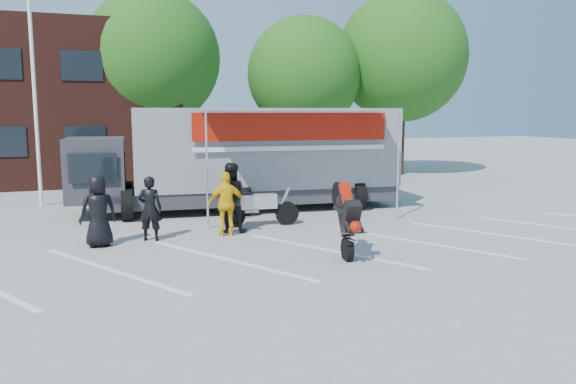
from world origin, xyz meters
TOP-DOWN VIEW (x-y plane):
  - ground at (0.00, 0.00)m, footprint 100.00×100.00m
  - parking_bay_lines at (0.00, 1.00)m, footprint 18.09×13.33m
  - flagpole at (-6.24, 10.00)m, footprint 1.61×0.12m
  - tree_left at (-2.00, 16.00)m, footprint 6.12×6.12m
  - tree_mid at (5.00, 15.00)m, footprint 5.44×5.44m
  - tree_right at (10.00, 14.50)m, footprint 6.46×6.46m
  - transporter_truck at (0.06, 6.92)m, footprint 10.62×5.73m
  - parked_motorcycle at (-0.49, 4.22)m, footprint 2.27×0.94m
  - stunt_bike_rider at (0.27, 0.64)m, footprint 0.91×1.62m
  - spectator_leather_a at (-4.77, 3.19)m, footprint 0.92×0.69m
  - spectator_leather_b at (-3.56, 3.43)m, footprint 0.68×0.56m
  - spectator_leather_c at (-1.47, 3.73)m, footprint 1.09×0.98m
  - spectator_hivis at (-1.66, 3.34)m, footprint 0.99×0.47m

SIDE VIEW (x-z plane):
  - ground at x=0.00m, z-range 0.00..0.00m
  - transporter_truck at x=0.06m, z-range -1.63..1.63m
  - parked_motorcycle at x=-0.49m, z-range -0.58..0.58m
  - stunt_bike_rider at x=0.27m, z-range -0.90..0.90m
  - parking_bay_lines at x=0.00m, z-range 0.00..0.01m
  - spectator_leather_b at x=-3.56m, z-range 0.00..1.60m
  - spectator_hivis at x=-1.66m, z-range 0.00..1.65m
  - spectator_leather_a at x=-4.77m, z-range 0.00..1.70m
  - spectator_leather_c at x=-1.47m, z-range 0.00..1.84m
  - tree_mid at x=5.00m, z-range 1.10..8.78m
  - flagpole at x=-6.24m, z-range 1.05..9.05m
  - tree_left at x=-2.00m, z-range 1.25..9.89m
  - tree_right at x=10.00m, z-range 1.32..10.44m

